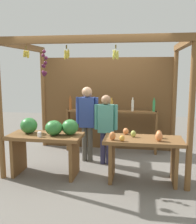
% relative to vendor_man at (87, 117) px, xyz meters
% --- Properties ---
extents(ground_plane, '(12.00, 12.00, 0.00)m').
position_rel_vendor_man_xyz_m(ground_plane, '(0.28, -0.07, -0.96)').
color(ground_plane, slate).
rests_on(ground_plane, ground).
extents(market_stall, '(3.35, 2.25, 2.49)m').
position_rel_vendor_man_xyz_m(market_stall, '(0.27, 0.44, 0.49)').
color(market_stall, brown).
rests_on(market_stall, ground).
extents(fruit_counter_left, '(1.36, 0.64, 1.06)m').
position_rel_vendor_man_xyz_m(fruit_counter_left, '(-0.58, -0.85, -0.24)').
color(fruit_counter_left, brown).
rests_on(fruit_counter_left, ground).
extents(fruit_counter_right, '(1.36, 0.65, 0.93)m').
position_rel_vendor_man_xyz_m(fruit_counter_right, '(1.16, -0.87, -0.38)').
color(fruit_counter_right, brown).
rests_on(fruit_counter_right, ground).
extents(bottle_shelf_unit, '(2.15, 0.22, 1.34)m').
position_rel_vendor_man_xyz_m(bottle_shelf_unit, '(0.42, 0.73, -0.18)').
color(bottle_shelf_unit, brown).
rests_on(bottle_shelf_unit, ground).
extents(vendor_man, '(0.48, 0.22, 1.60)m').
position_rel_vendor_man_xyz_m(vendor_man, '(0.00, 0.00, 0.00)').
color(vendor_man, '#4F4C42').
rests_on(vendor_man, ground).
extents(vendor_woman, '(0.48, 0.20, 1.45)m').
position_rel_vendor_man_xyz_m(vendor_woman, '(0.42, -0.12, -0.10)').
color(vendor_woman, '#2F2E50').
rests_on(vendor_woman, ground).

